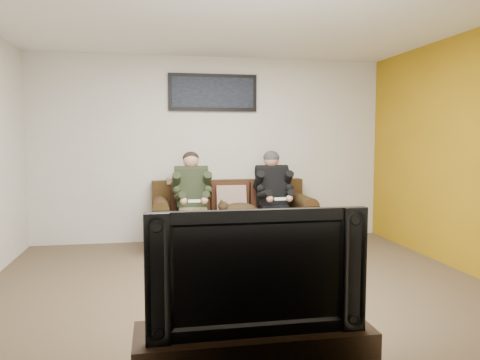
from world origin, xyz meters
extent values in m
plane|color=brown|center=(0.00, 0.00, 0.00)|extent=(5.00, 5.00, 0.00)
plane|color=silver|center=(0.00, 0.00, 2.60)|extent=(5.00, 5.00, 0.00)
plane|color=beige|center=(0.00, 2.25, 1.30)|extent=(5.00, 0.00, 5.00)
plane|color=beige|center=(0.00, -2.25, 1.30)|extent=(5.00, 0.00, 5.00)
plane|color=beige|center=(2.50, 0.00, 1.30)|extent=(0.00, 4.50, 4.50)
plane|color=#A77A10|center=(2.49, 0.00, 1.30)|extent=(0.00, 4.50, 4.50)
cube|color=#362410|center=(0.21, 1.75, 0.15)|extent=(2.13, 0.92, 0.29)
cube|color=#362410|center=(0.21, 2.11, 0.58)|extent=(2.13, 0.19, 0.58)
cube|color=#362410|center=(-0.75, 1.75, 0.29)|extent=(0.21, 0.92, 0.58)
cube|color=#362410|center=(1.17, 1.75, 0.29)|extent=(0.21, 0.92, 0.58)
cylinder|color=#362410|center=(-0.75, 1.75, 0.58)|extent=(0.21, 0.92, 0.21)
cylinder|color=#362410|center=(1.17, 1.75, 0.58)|extent=(0.21, 0.92, 0.21)
cube|color=#3C1F12|center=(-0.34, 1.70, 0.36)|extent=(0.53, 0.58, 0.14)
cube|color=#3C1F12|center=(-0.34, 1.98, 0.64)|extent=(0.53, 0.14, 0.43)
cube|color=#3C1F12|center=(0.21, 1.70, 0.36)|extent=(0.53, 0.58, 0.14)
cube|color=#3C1F12|center=(0.21, 1.98, 0.64)|extent=(0.53, 0.14, 0.43)
cube|color=#3C1F12|center=(0.76, 1.70, 0.36)|extent=(0.53, 0.58, 0.14)
cube|color=#3C1F12|center=(0.76, 1.98, 0.64)|extent=(0.53, 0.14, 0.43)
cube|color=#9D7B67|center=(0.21, 1.87, 0.62)|extent=(0.41, 0.19, 0.40)
cube|color=tan|center=(-0.44, 2.09, 0.87)|extent=(0.44, 0.21, 0.08)
cube|color=olive|center=(-0.34, 1.67, 0.50)|extent=(0.36, 0.30, 0.14)
cube|color=#252D1B|center=(-0.34, 1.77, 0.80)|extent=(0.40, 0.30, 0.53)
cylinder|color=#252D1B|center=(-0.34, 1.79, 1.01)|extent=(0.44, 0.18, 0.18)
sphere|color=tan|center=(-0.34, 1.81, 1.17)|extent=(0.21, 0.21, 0.21)
cube|color=olive|center=(-0.44, 1.47, 0.49)|extent=(0.15, 0.42, 0.13)
cube|color=olive|center=(-0.24, 1.47, 0.49)|extent=(0.15, 0.42, 0.13)
cube|color=olive|center=(-0.44, 1.27, 0.21)|extent=(0.12, 0.13, 0.43)
cube|color=olive|center=(-0.24, 1.27, 0.21)|extent=(0.12, 0.13, 0.43)
cube|color=black|center=(-0.44, 1.19, 0.04)|extent=(0.11, 0.26, 0.08)
cube|color=black|center=(-0.24, 1.19, 0.04)|extent=(0.11, 0.26, 0.08)
cylinder|color=#252D1B|center=(-0.54, 1.70, 0.90)|extent=(0.11, 0.30, 0.28)
cylinder|color=#252D1B|center=(-0.14, 1.70, 0.90)|extent=(0.11, 0.30, 0.28)
cylinder|color=#252D1B|center=(-0.51, 1.48, 0.74)|extent=(0.14, 0.32, 0.15)
cylinder|color=#252D1B|center=(-0.17, 1.48, 0.74)|extent=(0.14, 0.32, 0.15)
sphere|color=tan|center=(-0.47, 1.36, 0.69)|extent=(0.09, 0.09, 0.09)
sphere|color=tan|center=(-0.21, 1.36, 0.69)|extent=(0.09, 0.09, 0.09)
cube|color=white|center=(-0.34, 1.34, 0.69)|extent=(0.15, 0.04, 0.03)
ellipsoid|color=black|center=(-0.34, 1.83, 1.20)|extent=(0.22, 0.22, 0.17)
cube|color=black|center=(0.76, 1.67, 0.50)|extent=(0.36, 0.30, 0.14)
cube|color=black|center=(0.76, 1.77, 0.80)|extent=(0.40, 0.30, 0.53)
cylinder|color=black|center=(0.76, 1.79, 1.01)|extent=(0.44, 0.18, 0.18)
sphere|color=#B27763|center=(0.76, 1.81, 1.17)|extent=(0.21, 0.21, 0.21)
cube|color=black|center=(0.66, 1.47, 0.49)|extent=(0.15, 0.42, 0.13)
cube|color=black|center=(0.86, 1.47, 0.49)|extent=(0.15, 0.42, 0.13)
cube|color=black|center=(0.66, 1.27, 0.21)|extent=(0.12, 0.13, 0.43)
cube|color=black|center=(0.86, 1.27, 0.21)|extent=(0.12, 0.13, 0.43)
cube|color=black|center=(0.66, 1.19, 0.04)|extent=(0.11, 0.26, 0.08)
cube|color=black|center=(0.86, 1.19, 0.04)|extent=(0.11, 0.26, 0.08)
cylinder|color=black|center=(0.56, 1.70, 0.90)|extent=(0.11, 0.30, 0.28)
cylinder|color=black|center=(0.96, 1.70, 0.90)|extent=(0.11, 0.30, 0.28)
cylinder|color=black|center=(0.59, 1.48, 0.74)|extent=(0.14, 0.32, 0.15)
cylinder|color=black|center=(0.93, 1.48, 0.74)|extent=(0.14, 0.32, 0.15)
sphere|color=#B27763|center=(0.63, 1.36, 0.69)|extent=(0.09, 0.09, 0.09)
sphere|color=#B27763|center=(0.89, 1.36, 0.69)|extent=(0.09, 0.09, 0.09)
cube|color=white|center=(0.76, 1.34, 0.69)|extent=(0.15, 0.04, 0.03)
ellipsoid|color=black|center=(0.76, 1.81, 1.20)|extent=(0.22, 0.22, 0.19)
ellipsoid|color=#43321A|center=(0.27, 1.59, 0.52)|extent=(0.47, 0.26, 0.19)
sphere|color=#43321A|center=(0.05, 1.56, 0.58)|extent=(0.14, 0.14, 0.14)
cone|color=#43321A|center=(0.03, 1.53, 0.65)|extent=(0.04, 0.04, 0.04)
cone|color=#43321A|center=(0.03, 1.60, 0.65)|extent=(0.04, 0.04, 0.04)
cylinder|color=#43321A|center=(0.51, 1.64, 0.49)|extent=(0.26, 0.13, 0.08)
cube|color=black|center=(0.01, 2.22, 2.10)|extent=(1.25, 0.04, 0.52)
cube|color=black|center=(0.01, 2.19, 2.10)|extent=(1.15, 0.01, 0.42)
imported|color=black|center=(-0.29, -1.95, 0.75)|extent=(1.17, 0.15, 0.68)
camera|label=1|loc=(-0.83, -4.40, 1.45)|focal=35.00mm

